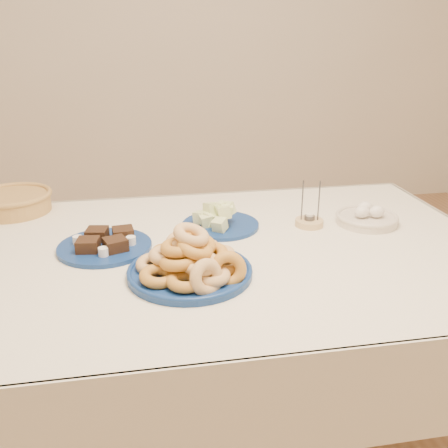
{
  "coord_description": "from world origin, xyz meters",
  "views": [
    {
      "loc": [
        -0.24,
        -1.37,
        1.38
      ],
      "look_at": [
        0.0,
        -0.05,
        0.85
      ],
      "focal_mm": 40.0,
      "sensor_mm": 36.0,
      "label": 1
    }
  ],
  "objects_px": {
    "donut_platter": "(191,263)",
    "melon_plate": "(219,219)",
    "brownie_plate": "(105,244)",
    "egg_bowl": "(367,217)",
    "candle_holder": "(309,222)",
    "wicker_basket": "(13,201)",
    "dining_table": "(221,279)"
  },
  "relations": [
    {
      "from": "wicker_basket",
      "to": "egg_bowl",
      "type": "distance_m",
      "value": 1.27
    },
    {
      "from": "dining_table",
      "to": "candle_holder",
      "type": "xyz_separation_m",
      "value": [
        0.33,
        0.13,
        0.12
      ]
    },
    {
      "from": "egg_bowl",
      "to": "wicker_basket",
      "type": "bearing_deg",
      "value": 164.42
    },
    {
      "from": "candle_holder",
      "to": "egg_bowl",
      "type": "xyz_separation_m",
      "value": [
        0.2,
        -0.01,
        0.01
      ]
    },
    {
      "from": "brownie_plate",
      "to": "melon_plate",
      "type": "bearing_deg",
      "value": 17.24
    },
    {
      "from": "dining_table",
      "to": "wicker_basket",
      "type": "height_order",
      "value": "wicker_basket"
    },
    {
      "from": "dining_table",
      "to": "egg_bowl",
      "type": "distance_m",
      "value": 0.56
    },
    {
      "from": "melon_plate",
      "to": "egg_bowl",
      "type": "relative_size",
      "value": 1.5
    },
    {
      "from": "dining_table",
      "to": "melon_plate",
      "type": "height_order",
      "value": "melon_plate"
    },
    {
      "from": "melon_plate",
      "to": "wicker_basket",
      "type": "xyz_separation_m",
      "value": [
        -0.72,
        0.29,
        0.01
      ]
    },
    {
      "from": "melon_plate",
      "to": "brownie_plate",
      "type": "height_order",
      "value": "melon_plate"
    },
    {
      "from": "candle_holder",
      "to": "egg_bowl",
      "type": "height_order",
      "value": "candle_holder"
    },
    {
      "from": "brownie_plate",
      "to": "donut_platter",
      "type": "bearing_deg",
      "value": -43.7
    },
    {
      "from": "melon_plate",
      "to": "candle_holder",
      "type": "xyz_separation_m",
      "value": [
        0.3,
        -0.04,
        -0.01
      ]
    },
    {
      "from": "donut_platter",
      "to": "melon_plate",
      "type": "xyz_separation_m",
      "value": [
        0.13,
        0.34,
        -0.01
      ]
    },
    {
      "from": "wicker_basket",
      "to": "candle_holder",
      "type": "relative_size",
      "value": 2.16
    },
    {
      "from": "dining_table",
      "to": "brownie_plate",
      "type": "bearing_deg",
      "value": 170.22
    },
    {
      "from": "brownie_plate",
      "to": "dining_table",
      "type": "bearing_deg",
      "value": -9.78
    },
    {
      "from": "brownie_plate",
      "to": "candle_holder",
      "type": "relative_size",
      "value": 1.8
    },
    {
      "from": "egg_bowl",
      "to": "donut_platter",
      "type": "bearing_deg",
      "value": -155.87
    },
    {
      "from": "dining_table",
      "to": "donut_platter",
      "type": "relative_size",
      "value": 3.83
    },
    {
      "from": "brownie_plate",
      "to": "candle_holder",
      "type": "bearing_deg",
      "value": 6.3
    },
    {
      "from": "wicker_basket",
      "to": "candle_holder",
      "type": "bearing_deg",
      "value": -17.73
    },
    {
      "from": "brownie_plate",
      "to": "candle_holder",
      "type": "height_order",
      "value": "candle_holder"
    },
    {
      "from": "brownie_plate",
      "to": "egg_bowl",
      "type": "bearing_deg",
      "value": 3.91
    },
    {
      "from": "melon_plate",
      "to": "candle_holder",
      "type": "height_order",
      "value": "candle_holder"
    },
    {
      "from": "donut_platter",
      "to": "melon_plate",
      "type": "height_order",
      "value": "donut_platter"
    },
    {
      "from": "brownie_plate",
      "to": "wicker_basket",
      "type": "bearing_deg",
      "value": 130.63
    },
    {
      "from": "wicker_basket",
      "to": "egg_bowl",
      "type": "height_order",
      "value": "wicker_basket"
    },
    {
      "from": "donut_platter",
      "to": "brownie_plate",
      "type": "relative_size",
      "value": 1.55
    },
    {
      "from": "wicker_basket",
      "to": "candle_holder",
      "type": "height_order",
      "value": "candle_holder"
    },
    {
      "from": "melon_plate",
      "to": "egg_bowl",
      "type": "bearing_deg",
      "value": -6.23
    }
  ]
}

